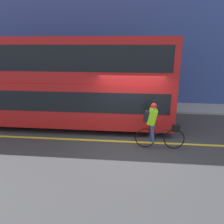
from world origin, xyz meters
name	(u,v)px	position (x,y,z in m)	size (l,w,h in m)	color
ground_plane	(130,141)	(0.00, 0.00, 0.00)	(80.00, 80.00, 0.00)	#38383A
road_center_line	(130,142)	(0.00, -0.10, 0.00)	(50.00, 0.14, 0.01)	yellow
sidewalk_curb	(132,107)	(0.00, 4.64, 0.06)	(60.00, 1.87, 0.11)	gray
building_facade	(134,27)	(0.00, 5.72, 4.54)	(60.00, 0.30, 9.07)	#33478C
bus	(39,78)	(-4.13, 1.54, 2.14)	(11.69, 2.56, 3.89)	black
cyclist_on_bike	(155,124)	(0.88, -0.49, 0.90)	(1.76, 0.32, 1.69)	black
trash_bin	(88,98)	(-2.61, 4.55, 0.53)	(0.52, 0.52, 0.83)	#262628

